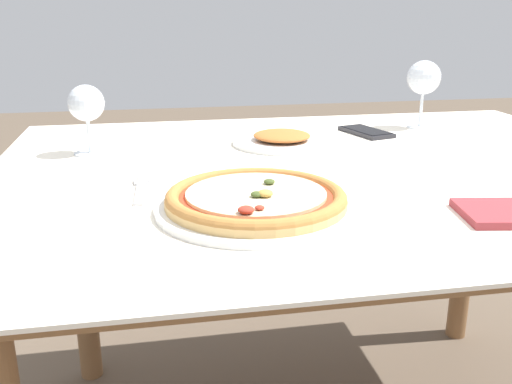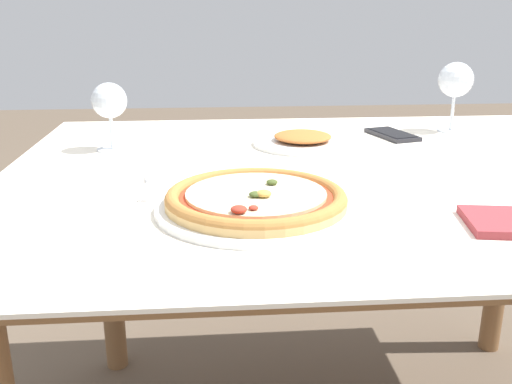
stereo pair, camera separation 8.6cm
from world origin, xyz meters
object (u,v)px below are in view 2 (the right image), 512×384
at_px(dining_table, 351,204).
at_px(cell_phone, 392,134).
at_px(wine_glass_far_right, 109,103).
at_px(fork, 150,185).
at_px(side_plate, 303,140).
at_px(wine_glass_far_left, 456,81).
at_px(pizza_plate, 256,200).

bearing_deg(dining_table, cell_phone, 58.85).
height_order(dining_table, wine_glass_far_right, wine_glass_far_right).
relative_size(fork, side_plate, 0.76).
xyz_separation_m(cell_phone, side_plate, (-0.23, -0.07, 0.01)).
bearing_deg(side_plate, wine_glass_far_left, 17.03).
distance_m(dining_table, side_plate, 0.23).
xyz_separation_m(pizza_plate, cell_phone, (0.37, 0.50, -0.01)).
distance_m(dining_table, pizza_plate, 0.33).
height_order(dining_table, cell_phone, cell_phone).
distance_m(dining_table, wine_glass_far_left, 0.50).
distance_m(cell_phone, side_plate, 0.24).
bearing_deg(pizza_plate, wine_glass_far_left, 45.73).
bearing_deg(cell_phone, pizza_plate, -126.48).
distance_m(dining_table, wine_glass_far_right, 0.55).
height_order(wine_glass_far_left, wine_glass_far_right, wine_glass_far_left).
bearing_deg(dining_table, wine_glass_far_left, 44.03).
bearing_deg(fork, cell_phone, 33.47).
relative_size(pizza_plate, wine_glass_far_left, 1.80).
height_order(pizza_plate, cell_phone, pizza_plate).
distance_m(fork, wine_glass_far_right, 0.31).
distance_m(wine_glass_far_left, side_plate, 0.43).
bearing_deg(cell_phone, fork, -146.53).
distance_m(dining_table, fork, 0.40).
height_order(wine_glass_far_right, side_plate, wine_glass_far_right).
bearing_deg(dining_table, pizza_plate, -131.80).
bearing_deg(side_plate, pizza_plate, -108.13).
bearing_deg(pizza_plate, side_plate, 71.87).
bearing_deg(dining_table, side_plate, 109.19).
height_order(fork, cell_phone, cell_phone).
bearing_deg(dining_table, wine_glass_far_right, 159.54).
relative_size(fork, wine_glass_far_right, 1.15).
height_order(fork, side_plate, side_plate).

